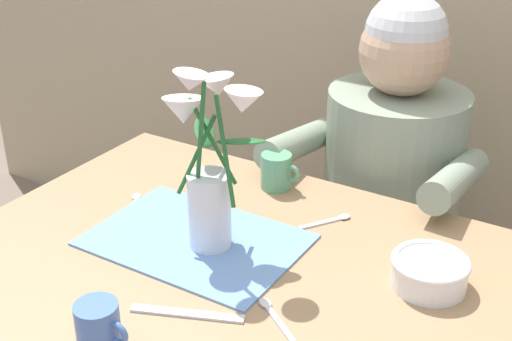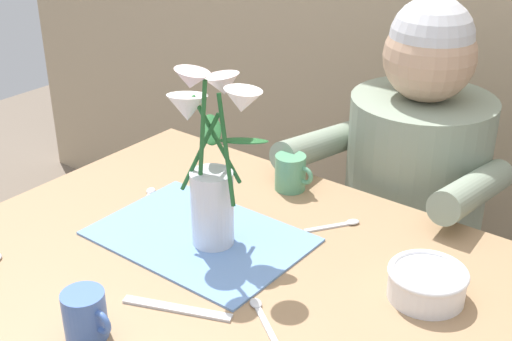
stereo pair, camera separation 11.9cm
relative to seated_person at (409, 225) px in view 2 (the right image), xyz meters
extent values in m
cube|color=#9E7A56|center=(-0.01, -0.62, 0.16)|extent=(1.20, 0.80, 0.04)
cylinder|color=#9E7A56|center=(-0.55, -0.28, -0.21)|extent=(0.06, 0.06, 0.70)
cylinder|color=#4C4C56|center=(0.00, 0.00, -0.36)|extent=(0.30, 0.30, 0.40)
cylinder|color=gray|center=(0.00, 0.00, 0.09)|extent=(0.34, 0.34, 0.50)
sphere|color=tan|center=(0.00, 0.00, 0.44)|extent=(0.21, 0.21, 0.21)
sphere|color=silver|center=(0.00, 0.00, 0.48)|extent=(0.19, 0.19, 0.19)
cylinder|color=gray|center=(-0.19, -0.14, 0.22)|extent=(0.07, 0.33, 0.12)
cylinder|color=gray|center=(0.19, -0.14, 0.22)|extent=(0.07, 0.33, 0.12)
cube|color=#6B93D1|center=(-0.18, -0.58, 0.18)|extent=(0.40, 0.28, 0.00)
cylinder|color=silver|center=(-0.14, -0.58, 0.25)|extent=(0.08, 0.08, 0.15)
cylinder|color=#23602D|center=(-0.11, -0.58, 0.39)|extent=(0.05, 0.03, 0.20)
cone|color=white|center=(-0.07, -0.58, 0.49)|extent=(0.10, 0.10, 0.05)
sphere|color=#E5D14C|center=(-0.07, -0.58, 0.49)|extent=(0.02, 0.02, 0.02)
cylinder|color=#23602D|center=(-0.15, -0.56, 0.38)|extent=(0.06, 0.08, 0.19)
cone|color=silver|center=(-0.15, -0.53, 0.48)|extent=(0.08, 0.08, 0.05)
sphere|color=#E5D14C|center=(-0.15, -0.53, 0.49)|extent=(0.02, 0.02, 0.02)
cylinder|color=#23602D|center=(-0.17, -0.58, 0.37)|extent=(0.06, 0.05, 0.15)
cone|color=white|center=(-0.19, -0.59, 0.45)|extent=(0.10, 0.11, 0.06)
sphere|color=#E5D14C|center=(-0.19, -0.59, 0.45)|extent=(0.02, 0.02, 0.02)
cylinder|color=#23602D|center=(-0.14, -0.60, 0.40)|extent=(0.04, 0.02, 0.23)
cone|color=silver|center=(-0.14, -0.62, 0.52)|extent=(0.09, 0.09, 0.04)
sphere|color=#E5D14C|center=(-0.14, -0.62, 0.52)|extent=(0.02, 0.02, 0.02)
ellipsoid|color=#23602D|center=(-0.09, -0.55, 0.40)|extent=(0.10, 0.08, 0.02)
ellipsoid|color=#23602D|center=(-0.18, -0.53, 0.39)|extent=(0.09, 0.09, 0.04)
cylinder|color=white|center=(0.25, -0.49, 0.20)|extent=(0.13, 0.13, 0.05)
torus|color=white|center=(0.25, -0.49, 0.23)|extent=(0.14, 0.14, 0.01)
cube|color=silver|center=(-0.06, -0.77, 0.18)|extent=(0.18, 0.09, 0.00)
cylinder|color=#569970|center=(-0.16, -0.30, 0.22)|extent=(0.07, 0.07, 0.08)
torus|color=#569970|center=(-0.12, -0.30, 0.22)|extent=(0.04, 0.01, 0.04)
cylinder|color=#476BB7|center=(-0.12, -0.90, 0.22)|extent=(0.07, 0.07, 0.08)
torus|color=#476BB7|center=(-0.09, -0.90, 0.22)|extent=(0.04, 0.01, 0.04)
cube|color=silver|center=(0.08, -0.71, 0.18)|extent=(0.09, 0.07, 0.00)
ellipsoid|color=silver|center=(0.04, -0.68, 0.18)|extent=(0.03, 0.03, 0.01)
cube|color=silver|center=(-0.36, -0.55, 0.18)|extent=(0.07, 0.09, 0.00)
ellipsoid|color=silver|center=(-0.39, -0.51, 0.18)|extent=(0.03, 0.03, 0.01)
cube|color=silver|center=(0.00, -0.40, 0.18)|extent=(0.06, 0.09, 0.00)
ellipsoid|color=silver|center=(0.03, -0.35, 0.18)|extent=(0.03, 0.03, 0.01)
camera|label=1|loc=(0.51, -1.48, 0.88)|focal=47.91mm
camera|label=2|loc=(0.60, -1.41, 0.88)|focal=47.91mm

